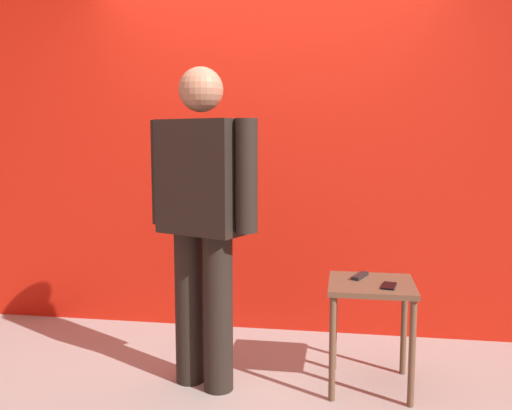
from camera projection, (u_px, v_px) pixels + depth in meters
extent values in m
plane|color=#9E9991|center=(234.00, 410.00, 2.86)|extent=(12.00, 12.00, 0.00)
cube|color=red|center=(269.00, 135.00, 3.97)|extent=(5.02, 0.12, 2.86)
cylinder|color=black|center=(190.00, 307.00, 3.16)|extent=(0.22, 0.22, 0.88)
cylinder|color=black|center=(218.00, 313.00, 3.05)|extent=(0.22, 0.22, 0.88)
cube|color=black|center=(202.00, 177.00, 3.01)|extent=(0.53, 0.41, 0.63)
cube|color=silver|center=(215.00, 170.00, 3.12)|extent=(0.13, 0.06, 0.53)
cube|color=#384C99|center=(216.00, 173.00, 3.12)|extent=(0.05, 0.03, 0.48)
cylinder|color=black|center=(162.00, 172.00, 3.17)|extent=(0.15, 0.15, 0.60)
cylinder|color=black|center=(246.00, 176.00, 2.86)|extent=(0.15, 0.15, 0.60)
sphere|color=#A87A5B|center=(201.00, 90.00, 2.96)|extent=(0.24, 0.24, 0.24)
cube|color=brown|center=(371.00, 285.00, 3.07)|extent=(0.47, 0.47, 0.03)
cylinder|color=brown|center=(332.00, 349.00, 2.94)|extent=(0.04, 0.04, 0.58)
cylinder|color=brown|center=(412.00, 354.00, 2.87)|extent=(0.04, 0.04, 0.58)
cylinder|color=brown|center=(334.00, 323.00, 3.34)|extent=(0.04, 0.04, 0.58)
cylinder|color=brown|center=(404.00, 327.00, 3.27)|extent=(0.04, 0.04, 0.58)
cube|color=black|center=(389.00, 286.00, 2.97)|extent=(0.10, 0.15, 0.01)
cube|color=black|center=(360.00, 276.00, 3.17)|extent=(0.10, 0.17, 0.02)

